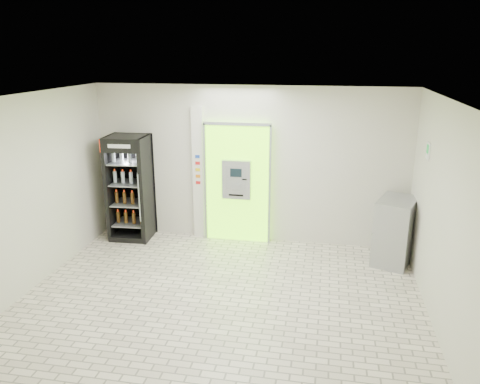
# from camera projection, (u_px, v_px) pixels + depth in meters

# --- Properties ---
(ground) EXTENTS (6.00, 6.00, 0.00)m
(ground) POSITION_uv_depth(u_px,v_px,m) (220.00, 301.00, 7.01)
(ground) COLOR beige
(ground) RESTS_ON ground
(room_shell) EXTENTS (6.00, 6.00, 6.00)m
(room_shell) POSITION_uv_depth(u_px,v_px,m) (218.00, 183.00, 6.48)
(room_shell) COLOR beige
(room_shell) RESTS_ON ground
(atm_assembly) EXTENTS (1.30, 0.24, 2.33)m
(atm_assembly) POSITION_uv_depth(u_px,v_px,m) (238.00, 182.00, 8.98)
(atm_assembly) COLOR #79F211
(atm_assembly) RESTS_ON ground
(pillar) EXTENTS (0.22, 0.11, 2.60)m
(pillar) POSITION_uv_depth(u_px,v_px,m) (199.00, 173.00, 9.11)
(pillar) COLOR silver
(pillar) RESTS_ON ground
(beverage_cooler) EXTENTS (0.81, 0.75, 2.05)m
(beverage_cooler) POSITION_uv_depth(u_px,v_px,m) (130.00, 190.00, 9.16)
(beverage_cooler) COLOR black
(beverage_cooler) RESTS_ON ground
(steel_cabinet) EXTENTS (0.86, 1.01, 1.16)m
(steel_cabinet) POSITION_uv_depth(u_px,v_px,m) (395.00, 231.00, 8.15)
(steel_cabinet) COLOR #97999E
(steel_cabinet) RESTS_ON ground
(exit_sign) EXTENTS (0.02, 0.22, 0.26)m
(exit_sign) POSITION_uv_depth(u_px,v_px,m) (428.00, 151.00, 7.18)
(exit_sign) COLOR white
(exit_sign) RESTS_ON room_shell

